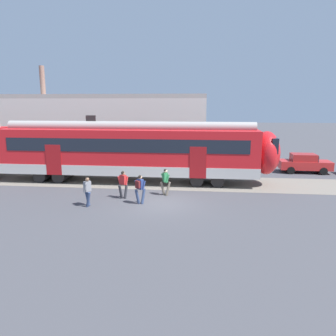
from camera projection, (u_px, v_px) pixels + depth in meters
ground_plane at (160, 203)px, 18.56m from camera, size 160.00×160.00×0.00m
commuter_train at (16, 149)px, 24.23m from camera, size 38.05×3.07×4.73m
pedestrian_grey at (87, 189)px, 17.83m from camera, size 0.53×0.66×1.67m
pedestrian_red at (123, 183)px, 19.35m from camera, size 0.65×0.57×1.67m
pedestrian_navy at (140, 187)px, 18.27m from camera, size 0.67×0.55×1.67m
pedestrian_green at (165, 180)px, 19.98m from camera, size 0.71×0.51×1.67m
parked_car_red at (305, 163)px, 26.62m from camera, size 4.04×1.84×1.54m
background_building at (104, 127)px, 32.77m from camera, size 20.34×5.00×9.20m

